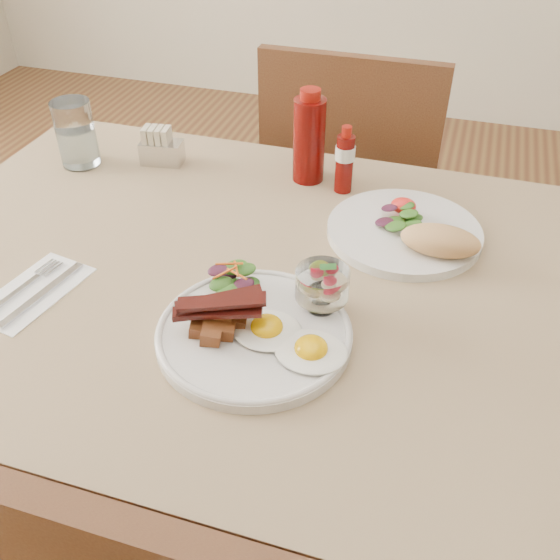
{
  "coord_description": "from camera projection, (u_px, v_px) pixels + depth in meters",
  "views": [
    {
      "loc": [
        0.25,
        -0.76,
        1.37
      ],
      "look_at": [
        0.04,
        -0.09,
        0.82
      ],
      "focal_mm": 40.0,
      "sensor_mm": 36.0,
      "label": 1
    }
  ],
  "objects": [
    {
      "name": "table",
      "position": [
        275.0,
        315.0,
        1.07
      ],
      "size": [
        1.33,
        0.88,
        0.75
      ],
      "color": "brown",
      "rests_on": "ground"
    },
    {
      "name": "chair_far",
      "position": [
        351.0,
        196.0,
        1.65
      ],
      "size": [
        0.42,
        0.42,
        0.93
      ],
      "color": "brown",
      "rests_on": "ground"
    },
    {
      "name": "main_plate",
      "position": [
        254.0,
        334.0,
        0.89
      ],
      "size": [
        0.28,
        0.28,
        0.02
      ],
      "primitive_type": "cylinder",
      "color": "silver",
      "rests_on": "table"
    },
    {
      "name": "fried_eggs",
      "position": [
        289.0,
        339.0,
        0.86
      ],
      "size": [
        0.19,
        0.14,
        0.03
      ],
      "rotation": [
        0.0,
        0.0,
        0.32
      ],
      "color": "white",
      "rests_on": "main_plate"
    },
    {
      "name": "bacon_potato_pile",
      "position": [
        218.0,
        316.0,
        0.86
      ],
      "size": [
        0.13,
        0.09,
        0.06
      ],
      "rotation": [
        0.0,
        0.0,
        -0.07
      ],
      "color": "brown",
      "rests_on": "main_plate"
    },
    {
      "name": "side_salad",
      "position": [
        233.0,
        281.0,
        0.94
      ],
      "size": [
        0.08,
        0.08,
        0.04
      ],
      "rotation": [
        0.0,
        0.0,
        -0.12
      ],
      "color": "#1C4813",
      "rests_on": "main_plate"
    },
    {
      "name": "fruit_cup",
      "position": [
        322.0,
        284.0,
        0.89
      ],
      "size": [
        0.08,
        0.08,
        0.08
      ],
      "rotation": [
        0.0,
        0.0,
        -0.19
      ],
      "color": "white",
      "rests_on": "main_plate"
    },
    {
      "name": "second_plate",
      "position": [
        412.0,
        232.0,
        1.07
      ],
      "size": [
        0.27,
        0.27,
        0.07
      ],
      "rotation": [
        0.0,
        0.0,
        -0.29
      ],
      "color": "silver",
      "rests_on": "table"
    },
    {
      "name": "ketchup_bottle",
      "position": [
        309.0,
        139.0,
        1.21
      ],
      "size": [
        0.06,
        0.06,
        0.19
      ],
      "rotation": [
        0.0,
        0.0,
        0.03
      ],
      "color": "#520704",
      "rests_on": "table"
    },
    {
      "name": "hot_sauce_bottle",
      "position": [
        345.0,
        160.0,
        1.18
      ],
      "size": [
        0.05,
        0.05,
        0.13
      ],
      "rotation": [
        0.0,
        0.0,
        0.33
      ],
      "color": "#520704",
      "rests_on": "table"
    },
    {
      "name": "sugar_caddy",
      "position": [
        161.0,
        148.0,
        1.29
      ],
      "size": [
        0.09,
        0.06,
        0.08
      ],
      "rotation": [
        0.0,
        0.0,
        0.14
      ],
      "color": "silver",
      "rests_on": "table"
    },
    {
      "name": "water_glass",
      "position": [
        77.0,
        137.0,
        1.27
      ],
      "size": [
        0.08,
        0.08,
        0.14
      ],
      "color": "white",
      "rests_on": "table"
    },
    {
      "name": "napkin_cutlery",
      "position": [
        33.0,
        292.0,
        0.97
      ],
      "size": [
        0.13,
        0.2,
        0.01
      ],
      "rotation": [
        0.0,
        0.0,
        -0.18
      ],
      "color": "white",
      "rests_on": "table"
    }
  ]
}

